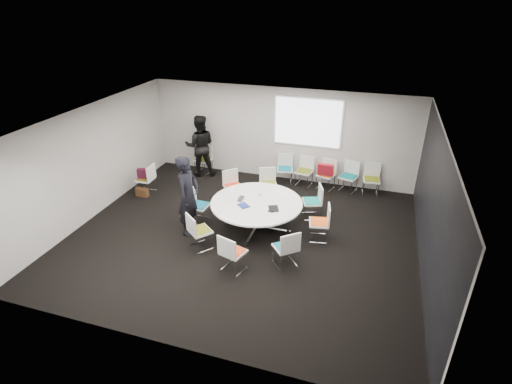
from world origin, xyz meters
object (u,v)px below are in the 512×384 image
(chair_ring_f, at_px, (200,237))
(cup, at_px, (260,194))
(chair_ring_h, at_px, (286,254))
(chair_ring_g, at_px, (233,259))
(maroon_bag, at_px, (145,173))
(chair_ring_a, at_px, (319,229))
(conference_table, at_px, (257,209))
(person_main, at_px, (188,196))
(person_back, at_px, (200,146))
(laptop, at_px, (242,199))
(chair_back_d, at_px, (348,182))
(chair_ring_e, at_px, (199,212))
(chair_ring_c, at_px, (268,190))
(chair_person_back, at_px, (204,164))
(chair_back_e, at_px, (371,185))
(chair_ring_b, at_px, (312,207))
(chair_spare_left, at_px, (147,184))
(chair_back_c, at_px, (326,180))
(chair_back_a, at_px, (285,174))
(brown_bag, at_px, (142,192))
(chair_ring_d, at_px, (233,192))
(chair_back_b, at_px, (304,177))

(chair_ring_f, relative_size, cup, 9.78)
(chair_ring_h, bearing_deg, chair_ring_g, 165.83)
(maroon_bag, bearing_deg, chair_ring_a, -9.89)
(conference_table, distance_m, person_main, 1.66)
(person_back, relative_size, maroon_bag, 4.82)
(laptop, bearing_deg, chair_back_d, -45.11)
(chair_ring_e, distance_m, maroon_bag, 2.36)
(chair_back_d, bearing_deg, person_main, 62.13)
(cup, bearing_deg, chair_ring_c, 96.15)
(chair_person_back, bearing_deg, chair_ring_g, 134.12)
(chair_ring_e, relative_size, chair_ring_h, 1.00)
(chair_person_back, distance_m, cup, 3.57)
(chair_ring_e, xyz_separation_m, chair_back_e, (4.04, 2.87, 0.00))
(chair_ring_b, xyz_separation_m, person_main, (-2.67, -1.57, 0.70))
(chair_ring_f, xyz_separation_m, maroon_bag, (-2.63, 2.06, 0.34))
(chair_ring_f, distance_m, chair_spare_left, 3.33)
(chair_ring_b, distance_m, chair_back_c, 1.77)
(chair_ring_b, height_order, chair_ring_g, same)
(chair_ring_e, relative_size, person_main, 0.45)
(chair_back_c, xyz_separation_m, chair_spare_left, (-4.86, -1.84, 0.00))
(conference_table, xyz_separation_m, chair_ring_a, (1.53, -0.01, -0.26))
(chair_ring_e, bearing_deg, chair_back_d, 133.24)
(chair_ring_e, height_order, chair_back_c, same)
(chair_back_a, bearing_deg, chair_ring_g, 76.05)
(chair_back_e, xyz_separation_m, brown_bag, (-6.18, -2.09, -0.16))
(chair_ring_g, height_order, laptop, chair_ring_g)
(chair_back_d, bearing_deg, laptop, 67.29)
(person_main, bearing_deg, laptop, -58.76)
(chair_ring_d, relative_size, cup, 9.78)
(conference_table, bearing_deg, chair_back_a, 89.17)
(chair_back_e, bearing_deg, maroon_bag, 11.72)
(chair_person_back, relative_size, laptop, 2.90)
(chair_ring_f, xyz_separation_m, chair_spare_left, (-2.61, 2.06, 0.00))
(laptop, distance_m, brown_bag, 3.37)
(chair_back_a, distance_m, maroon_bag, 4.10)
(chair_person_back, bearing_deg, laptop, 143.30)
(chair_ring_g, bearing_deg, chair_back_b, 99.75)
(chair_ring_a, distance_m, maroon_bag, 5.22)
(chair_ring_a, height_order, chair_back_e, same)
(chair_back_a, bearing_deg, maroon_bag, 13.48)
(chair_ring_b, distance_m, chair_ring_c, 1.49)
(chair_back_c, relative_size, chair_spare_left, 1.00)
(chair_ring_e, distance_m, chair_ring_h, 2.74)
(person_main, xyz_separation_m, cup, (1.46, 0.95, -0.20))
(chair_ring_d, distance_m, chair_back_a, 1.91)
(chair_back_c, relative_size, chair_back_d, 1.00)
(chair_ring_a, height_order, brown_bag, chair_ring_a)
(laptop, bearing_deg, chair_ring_d, 25.32)
(chair_ring_b, xyz_separation_m, chair_ring_h, (-0.17, -2.18, 0.00))
(chair_ring_d, bearing_deg, person_main, 31.48)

